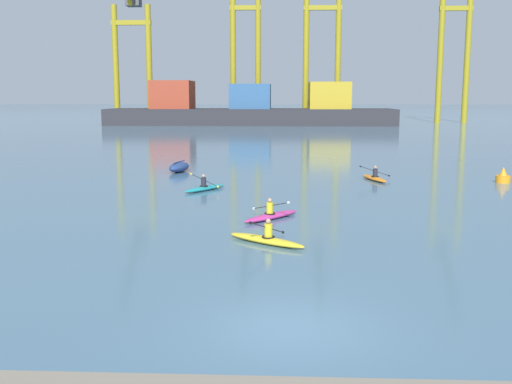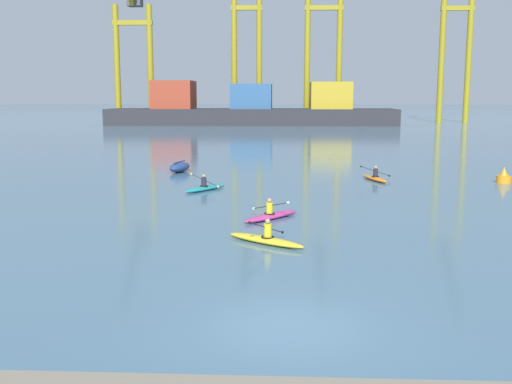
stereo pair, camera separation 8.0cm
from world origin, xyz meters
TOP-DOWN VIEW (x-y plane):
  - ground_plane at (0.00, 0.00)m, footprint 800.00×800.00m
  - container_barge at (-6.70, 101.27)m, footprint 54.51×11.62m
  - gantry_crane_west at (-30.81, 106.86)m, footprint 8.00×19.40m
  - gantry_crane_west_mid at (-8.21, 111.27)m, footprint 6.37×18.17m
  - gantry_crane_east_mid at (7.41, 109.75)m, footprint 7.67×16.53m
  - gantry_crane_east at (34.15, 111.13)m, footprint 6.61×17.57m
  - capsized_dinghy at (-7.72, 28.80)m, footprint 1.67×2.78m
  - channel_buoy at (13.63, 24.38)m, footprint 0.90×0.90m
  - kayak_yellow at (-0.82, 7.97)m, footprint 3.11×2.48m
  - kayak_magenta at (-0.74, 12.43)m, footprint 2.66×2.98m
  - kayak_orange at (5.69, 25.06)m, footprint 2.13×3.44m
  - kayak_teal at (-4.75, 20.36)m, footprint 2.38×3.16m

SIDE VIEW (x-z plane):
  - ground_plane at x=0.00m, z-range 0.00..0.00m
  - kayak_magenta at x=-0.74m, z-range -0.30..0.65m
  - kayak_yellow at x=-0.82m, z-range -0.35..0.70m
  - kayak_orange at x=5.69m, z-range -0.34..0.68m
  - kayak_teal at x=-4.75m, z-range -0.31..0.66m
  - capsized_dinghy at x=-7.72m, z-range -0.03..0.73m
  - channel_buoy at x=13.63m, z-range -0.14..0.86m
  - container_barge at x=-6.70m, z-range -1.34..7.00m
  - gantry_crane_west at x=-30.81m, z-range -1.26..34.85m
  - gantry_crane_west_mid at x=-8.21m, z-range 0.83..35.29m
  - gantry_crane_east_mid at x=7.41m, z-range -1.03..37.61m
  - gantry_crane_east at x=34.15m, z-range -1.27..38.06m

